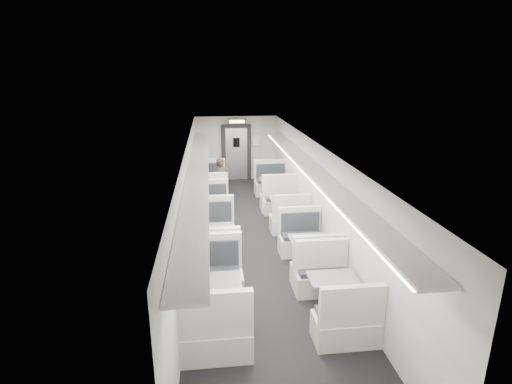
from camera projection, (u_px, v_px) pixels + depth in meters
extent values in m
cube|color=black|center=(254.00, 246.00, 9.65)|extent=(3.00, 12.00, 0.12)
cube|color=silver|center=(254.00, 143.00, 8.91)|extent=(3.00, 12.00, 0.12)
cube|color=silver|center=(236.00, 148.00, 15.03)|extent=(3.00, 0.12, 2.40)
cube|color=silver|center=(186.00, 199.00, 9.11)|extent=(0.12, 12.00, 2.40)
cube|color=silver|center=(319.00, 194.00, 9.45)|extent=(0.12, 12.00, 2.40)
cube|color=silver|center=(211.00, 200.00, 12.23)|extent=(1.03, 0.57, 0.44)
cube|color=black|center=(211.00, 191.00, 12.17)|extent=(0.91, 0.46, 0.10)
cube|color=silver|center=(211.00, 184.00, 11.86)|extent=(1.03, 0.12, 0.68)
cube|color=silver|center=(211.00, 186.00, 13.67)|extent=(1.03, 0.57, 0.44)
cube|color=black|center=(210.00, 179.00, 13.56)|extent=(0.91, 0.46, 0.10)
cube|color=silver|center=(210.00, 169.00, 13.70)|extent=(1.03, 0.12, 0.68)
cylinder|color=silver|center=(211.00, 189.00, 12.91)|extent=(0.10, 0.10, 0.67)
cylinder|color=silver|center=(211.00, 198.00, 13.01)|extent=(0.35, 0.35, 0.03)
cube|color=gray|center=(210.00, 178.00, 12.80)|extent=(0.86, 0.58, 0.04)
cube|color=silver|center=(212.00, 230.00, 9.92)|extent=(0.99, 0.55, 0.42)
cube|color=black|center=(212.00, 220.00, 9.87)|extent=(0.88, 0.44, 0.09)
cube|color=silver|center=(211.00, 213.00, 9.57)|extent=(0.99, 0.11, 0.65)
cube|color=silver|center=(211.00, 211.00, 11.30)|extent=(0.99, 0.55, 0.42)
cube|color=black|center=(211.00, 202.00, 11.20)|extent=(0.88, 0.44, 0.09)
cube|color=silver|center=(211.00, 190.00, 11.33)|extent=(0.99, 0.11, 0.65)
cylinder|color=silver|center=(212.00, 216.00, 10.58)|extent=(0.09, 0.09, 0.64)
cylinder|color=silver|center=(212.00, 227.00, 10.67)|extent=(0.34, 0.34, 0.03)
cube|color=gray|center=(211.00, 203.00, 10.47)|extent=(0.82, 0.56, 0.04)
cube|color=silver|center=(213.00, 268.00, 8.00)|extent=(1.08, 0.60, 0.46)
cube|color=black|center=(213.00, 254.00, 7.95)|extent=(0.96, 0.48, 0.10)
cube|color=silver|center=(212.00, 245.00, 7.62)|extent=(1.08, 0.12, 0.71)
cube|color=silver|center=(212.00, 236.00, 9.51)|extent=(1.08, 0.60, 0.46)
cube|color=black|center=(212.00, 226.00, 9.40)|extent=(0.96, 0.48, 0.10)
cube|color=silver|center=(211.00, 210.00, 9.55)|extent=(1.08, 0.12, 0.71)
cylinder|color=silver|center=(212.00, 245.00, 8.72)|extent=(0.10, 0.10, 0.70)
cylinder|color=silver|center=(213.00, 259.00, 8.82)|extent=(0.37, 0.37, 0.03)
cube|color=gray|center=(212.00, 229.00, 8.61)|extent=(0.90, 0.61, 0.04)
cube|color=silver|center=(215.00, 340.00, 5.85)|extent=(1.08, 0.60, 0.46)
cube|color=black|center=(215.00, 323.00, 5.80)|extent=(0.96, 0.48, 0.10)
cube|color=silver|center=(214.00, 315.00, 5.47)|extent=(1.08, 0.12, 0.71)
cube|color=silver|center=(214.00, 285.00, 7.36)|extent=(1.08, 0.60, 0.46)
cube|color=black|center=(213.00, 272.00, 7.25)|extent=(0.96, 0.48, 0.10)
cube|color=silver|center=(212.00, 251.00, 7.40)|extent=(1.08, 0.12, 0.71)
cylinder|color=silver|center=(214.00, 303.00, 6.57)|extent=(0.10, 0.10, 0.70)
cylinder|color=silver|center=(215.00, 321.00, 6.67)|extent=(0.37, 0.37, 0.03)
cube|color=gray|center=(213.00, 282.00, 6.45)|extent=(0.90, 0.61, 0.04)
cube|color=silver|center=(279.00, 203.00, 11.91)|extent=(1.07, 0.59, 0.45)
cube|color=black|center=(279.00, 194.00, 11.86)|extent=(0.95, 0.47, 0.10)
cube|color=silver|center=(280.00, 186.00, 11.53)|extent=(1.07, 0.12, 0.70)
cube|color=silver|center=(271.00, 188.00, 13.40)|extent=(1.07, 0.59, 0.45)
cube|color=black|center=(271.00, 180.00, 13.29)|extent=(0.95, 0.47, 0.10)
cube|color=silver|center=(270.00, 170.00, 13.44)|extent=(1.07, 0.12, 0.70)
cylinder|color=silver|center=(274.00, 191.00, 12.62)|extent=(0.10, 0.10, 0.69)
cylinder|color=silver|center=(274.00, 201.00, 12.72)|extent=(0.36, 0.36, 0.03)
cube|color=gray|center=(275.00, 180.00, 12.51)|extent=(0.89, 0.60, 0.04)
cube|color=silver|center=(289.00, 224.00, 10.33)|extent=(0.98, 0.55, 0.42)
cube|color=black|center=(289.00, 214.00, 10.29)|extent=(0.87, 0.44, 0.09)
cube|color=silver|center=(291.00, 207.00, 9.99)|extent=(0.98, 0.11, 0.65)
cube|color=silver|center=(280.00, 206.00, 11.71)|extent=(0.98, 0.55, 0.42)
cube|color=black|center=(280.00, 198.00, 11.61)|extent=(0.87, 0.44, 0.09)
cube|color=silver|center=(279.00, 186.00, 11.74)|extent=(0.98, 0.11, 0.65)
cylinder|color=silver|center=(284.00, 210.00, 10.99)|extent=(0.09, 0.09, 0.64)
cylinder|color=silver|center=(284.00, 221.00, 11.08)|extent=(0.33, 0.33, 0.03)
cube|color=gray|center=(285.00, 198.00, 10.88)|extent=(0.82, 0.56, 0.04)
cube|color=silver|center=(317.00, 276.00, 7.72)|extent=(0.98, 0.55, 0.42)
cube|color=black|center=(317.00, 263.00, 7.67)|extent=(0.87, 0.43, 0.09)
cube|color=silver|center=(321.00, 256.00, 7.38)|extent=(0.98, 0.11, 0.65)
cube|color=silver|center=(301.00, 245.00, 9.09)|extent=(0.98, 0.55, 0.42)
cube|color=black|center=(301.00, 235.00, 8.99)|extent=(0.87, 0.43, 0.09)
cube|color=silver|center=(299.00, 220.00, 9.12)|extent=(0.98, 0.11, 0.65)
cylinder|color=silver|center=(308.00, 254.00, 8.37)|extent=(0.09, 0.09, 0.64)
cylinder|color=silver|center=(308.00, 267.00, 8.46)|extent=(0.33, 0.33, 0.03)
cube|color=gray|center=(309.00, 239.00, 8.27)|extent=(0.81, 0.56, 0.04)
cube|color=silver|center=(345.00, 329.00, 6.14)|extent=(0.99, 0.55, 0.42)
cube|color=black|center=(346.00, 313.00, 6.09)|extent=(0.87, 0.44, 0.09)
cube|color=silver|center=(352.00, 306.00, 5.80)|extent=(0.99, 0.11, 0.65)
cube|color=silver|center=(320.00, 281.00, 7.52)|extent=(0.99, 0.55, 0.42)
cube|color=black|center=(321.00, 270.00, 7.42)|extent=(0.87, 0.44, 0.09)
cube|color=silver|center=(319.00, 251.00, 7.55)|extent=(0.99, 0.11, 0.65)
cylinder|color=silver|center=(332.00, 297.00, 6.80)|extent=(0.09, 0.09, 0.64)
cylinder|color=silver|center=(331.00, 313.00, 6.89)|extent=(0.33, 0.33, 0.03)
cube|color=gray|center=(333.00, 278.00, 6.69)|extent=(0.82, 0.56, 0.04)
imported|color=black|center=(221.00, 181.00, 12.48)|extent=(0.59, 0.47, 1.42)
cube|color=black|center=(194.00, 161.00, 12.30)|extent=(0.02, 1.18, 0.84)
cube|color=black|center=(191.00, 179.00, 10.21)|extent=(0.02, 1.18, 0.84)
cube|color=black|center=(187.00, 207.00, 8.12)|extent=(0.02, 1.18, 0.84)
cube|color=black|center=(180.00, 255.00, 6.03)|extent=(0.02, 1.18, 0.84)
cube|color=silver|center=(198.00, 171.00, 8.64)|extent=(0.46, 10.40, 0.05)
cube|color=white|center=(207.00, 173.00, 8.68)|extent=(0.05, 10.20, 0.04)
cube|color=silver|center=(311.00, 168.00, 8.92)|extent=(0.46, 10.40, 0.05)
cube|color=white|center=(303.00, 171.00, 8.92)|extent=(0.05, 10.20, 0.04)
cube|color=black|center=(236.00, 153.00, 14.96)|extent=(1.10, 0.10, 2.10)
cube|color=silver|center=(236.00, 154.00, 14.95)|extent=(0.80, 0.05, 1.95)
cube|color=black|center=(236.00, 142.00, 14.78)|extent=(0.25, 0.02, 0.35)
cube|color=black|center=(237.00, 121.00, 14.14)|extent=(0.62, 0.10, 0.16)
cube|color=white|center=(237.00, 122.00, 14.08)|extent=(0.54, 0.02, 0.10)
cube|color=silver|center=(256.00, 140.00, 14.90)|extent=(0.32, 0.02, 0.40)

